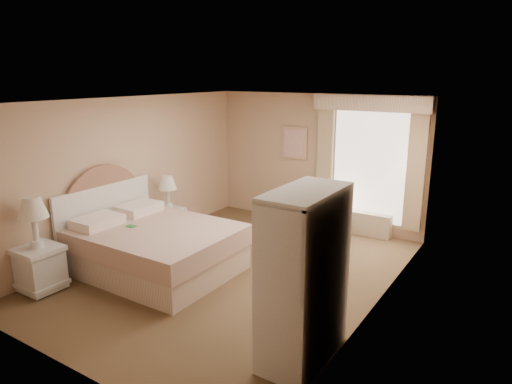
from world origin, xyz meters
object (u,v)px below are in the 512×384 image
Objects in this scene: bed at (149,245)px; nightstand_near at (39,257)px; round_table at (328,222)px; nightstand_far at (169,215)px; armoire at (304,291)px; cafe_chair at (336,203)px.

nightstand_near is (-0.73, -1.30, 0.10)m from bed.
round_table is (1.88, 2.22, 0.07)m from bed.
bed reaches higher than nightstand_far.
armoire reaches higher than bed.
cafe_chair is at bearing 103.41° from round_table.
nightstand_near reaches higher than round_table.
nightstand_near is 2.49m from nightstand_far.
cafe_chair is (2.42, 1.80, 0.16)m from nightstand_far.
bed is at bearing 166.13° from armoire.
bed is 3.38× the size of round_table.
round_table is at bearing 49.71° from bed.
armoire is at bearing -70.48° from round_table.
armoire is at bearing -54.46° from cafe_chair.
cafe_chair is (1.70, 3.00, 0.19)m from bed.
cafe_chair is at bearing 60.52° from bed.
cafe_chair is (-0.19, 0.78, 0.12)m from round_table.
bed is 2.91m from round_table.
round_table is (2.61, 3.52, -0.03)m from nightstand_near.
armoire is at bearing 8.97° from nightstand_near.
nightstand_far is 1.12× the size of cafe_chair.
nightstand_far reaches higher than round_table.
bed reaches higher than nightstand_near.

